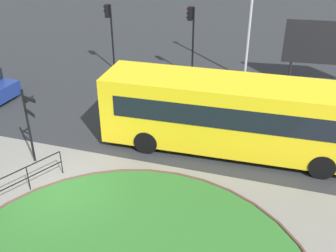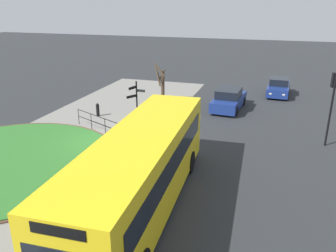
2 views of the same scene
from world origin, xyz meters
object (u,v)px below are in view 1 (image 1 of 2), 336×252
(bus_yellow, at_px, (235,115))
(traffic_light_near, at_px, (109,23))
(traffic_light_far, at_px, (191,27))
(lamppost_tall, at_px, (252,2))
(signpost_directional, at_px, (29,120))
(billboard_left, at_px, (324,44))

(bus_yellow, relative_size, traffic_light_near, 2.72)
(traffic_light_far, height_order, lamppost_tall, lamppost_tall)
(signpost_directional, bearing_deg, lamppost_tall, 59.33)
(signpost_directional, relative_size, bus_yellow, 0.29)
(signpost_directional, relative_size, traffic_light_far, 0.76)
(bus_yellow, xyz_separation_m, lamppost_tall, (-0.61, 8.29, 2.84))
(traffic_light_near, xyz_separation_m, billboard_left, (12.55, 1.43, -0.57))
(signpost_directional, distance_m, traffic_light_far, 11.57)
(bus_yellow, height_order, traffic_light_near, traffic_light_near)
(lamppost_tall, bearing_deg, signpost_directional, -120.67)
(signpost_directional, relative_size, billboard_left, 0.72)
(signpost_directional, relative_size, traffic_light_near, 0.79)
(signpost_directional, xyz_separation_m, traffic_light_near, (-1.47, 10.72, 1.06))
(bus_yellow, height_order, traffic_light_far, traffic_light_far)
(traffic_light_near, height_order, traffic_light_far, traffic_light_far)
(bus_yellow, bearing_deg, traffic_light_near, 137.91)
(traffic_light_far, relative_size, billboard_left, 0.94)
(traffic_light_far, xyz_separation_m, billboard_left, (7.45, 1.23, -0.68))
(signpost_directional, height_order, traffic_light_near, traffic_light_near)
(billboard_left, bearing_deg, traffic_light_far, -177.28)
(traffic_light_far, distance_m, lamppost_tall, 3.62)
(traffic_light_near, bearing_deg, billboard_left, 176.72)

